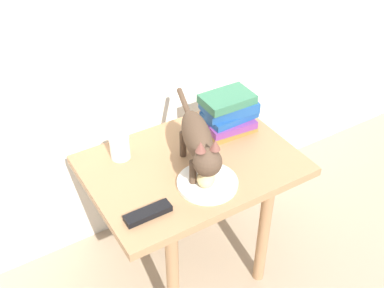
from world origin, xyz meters
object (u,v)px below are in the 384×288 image
object	(u,v)px
cat	(198,142)
plate	(207,183)
book_stack	(228,113)
candle_jar	(120,148)
side_table	(192,181)
tv_remote	(148,213)
bread_roll	(206,178)

from	to	relation	value
cat	plate	bearing A→B (deg)	-93.01
cat	book_stack	size ratio (longest dim) A/B	2.17
cat	candle_jar	distance (m)	0.30
cat	book_stack	xyz separation A→B (m)	(0.23, 0.16, -0.06)
side_table	cat	xyz separation A→B (m)	(-0.01, -0.06, 0.22)
side_table	candle_jar	xyz separation A→B (m)	(-0.20, 0.16, 0.12)
side_table	candle_jar	world-z (taller)	candle_jar
side_table	plate	size ratio (longest dim) A/B	3.59
plate	cat	world-z (taller)	cat
book_stack	tv_remote	bearing A→B (deg)	-152.04
cat	candle_jar	xyz separation A→B (m)	(-0.19, 0.22, -0.09)
cat	tv_remote	size ratio (longest dim) A/B	3.06
book_stack	candle_jar	world-z (taller)	book_stack
side_table	plate	distance (m)	0.16
candle_jar	tv_remote	distance (m)	0.31
side_table	plate	bearing A→B (deg)	-97.32
candle_jar	plate	bearing A→B (deg)	-56.81
bread_roll	cat	distance (m)	0.12
cat	book_stack	bearing A→B (deg)	34.41
bread_roll	side_table	bearing A→B (deg)	78.16
book_stack	candle_jar	size ratio (longest dim) A/B	2.50
book_stack	candle_jar	distance (m)	0.42
book_stack	candle_jar	xyz separation A→B (m)	(-0.42, 0.06, -0.04)
side_table	book_stack	xyz separation A→B (m)	(0.22, 0.10, 0.16)
side_table	plate	world-z (taller)	plate
candle_jar	tv_remote	world-z (taller)	candle_jar
plate	book_stack	xyz separation A→B (m)	(0.23, 0.22, 0.07)
bread_roll	cat	size ratio (longest dim) A/B	0.17
side_table	candle_jar	distance (m)	0.28
plate	cat	bearing A→B (deg)	86.99
candle_jar	tv_remote	size ratio (longest dim) A/B	0.57
plate	book_stack	world-z (taller)	book_stack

